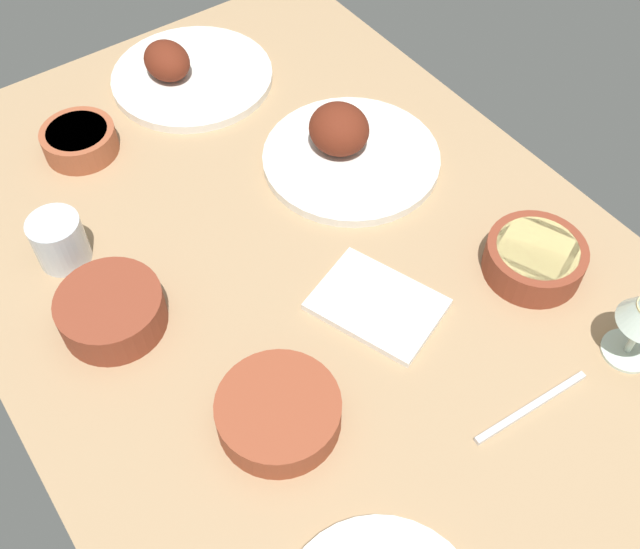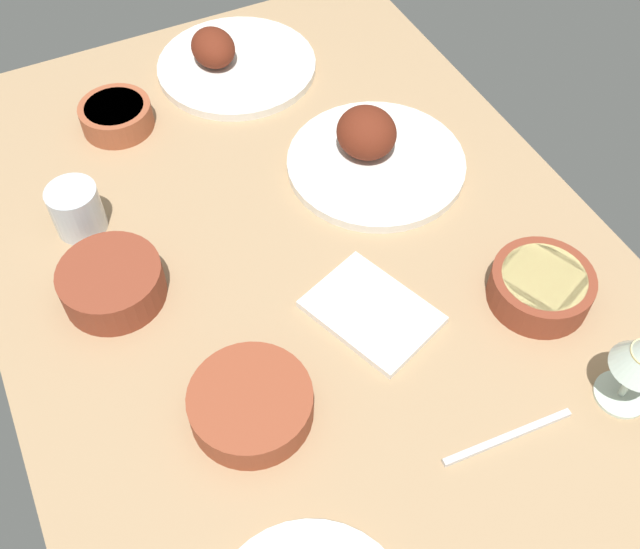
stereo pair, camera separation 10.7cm
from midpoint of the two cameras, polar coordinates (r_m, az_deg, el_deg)
name	(u,v)px [view 1 (the left image)]	position (r cm, az deg, el deg)	size (l,w,h in cm)	color
dining_table	(320,291)	(109.83, -2.77, -1.45)	(140.00, 90.00, 4.00)	tan
plate_far_side	(186,73)	(143.10, -12.44, 14.78)	(29.40, 29.40, 7.73)	white
plate_near_viewer	(347,148)	(123.80, -0.42, 9.58)	(29.44, 29.44, 9.17)	white
bowl_cream	(278,412)	(94.91, -6.48, -10.65)	(15.92, 15.92, 4.51)	brown
bowl_soup	(79,140)	(133.08, -20.24, 9.56)	(12.26, 12.26, 4.50)	#A35133
bowl_sauce	(111,310)	(107.12, -18.52, -2.78)	(14.68, 14.68, 5.60)	brown
bowl_pasta	(535,258)	(110.42, 13.54, 1.08)	(14.48, 14.48, 5.16)	brown
water_tumbler	(59,241)	(116.35, -21.90, 2.27)	(7.72, 7.72, 7.87)	silver
folded_napkin	(377,305)	(105.12, 1.52, -2.52)	(17.39, 12.67, 1.20)	white
spoon_loose	(531,407)	(99.41, 12.97, -10.12)	(18.18, 0.90, 0.80)	silver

